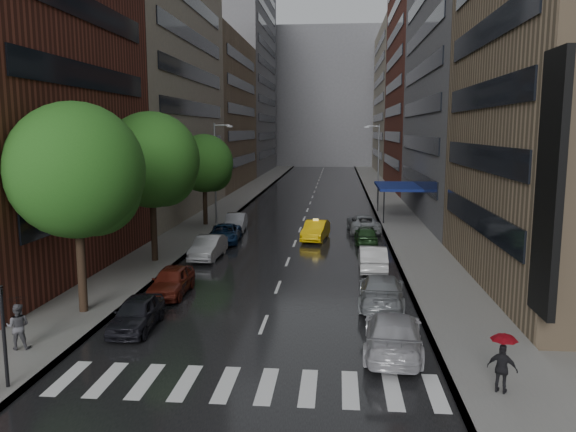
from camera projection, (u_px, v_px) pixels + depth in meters
The scene contains 20 objects.
ground at pixel (250, 361), 20.97m from camera, with size 220.00×220.00×0.00m, color gray.
road at pixel (312, 199), 70.19m from camera, with size 14.00×140.00×0.01m, color black.
sidewalk_left at pixel (241, 197), 70.96m from camera, with size 4.00×140.00×0.15m, color gray.
sidewalk_right at pixel (384, 199), 69.39m from camera, with size 4.00×140.00×0.15m, color gray.
crosswalk at pixel (246, 385), 18.98m from camera, with size 13.15×2.80×0.01m.
buildings_left at pixel (207, 76), 77.71m from camera, with size 8.00×108.00×38.00m.
buildings_right at pixel (430, 80), 73.19m from camera, with size 8.05×109.10×36.00m.
building_far at pixel (325, 98), 134.69m from camera, with size 40.00×14.00×32.00m, color slate.
tree_near at pixel (76, 171), 25.31m from camera, with size 6.17×6.17×9.84m.
tree_mid at pixel (151, 160), 35.54m from camera, with size 6.10×6.10×9.72m.
tree_far at pixel (204, 163), 49.61m from camera, with size 5.15×5.15×8.20m.
taxi at pixel (316, 230), 43.92m from camera, with size 1.61×4.62×1.52m, color #ECB70C.
parked_cars_left at pixel (206, 249), 37.06m from camera, with size 2.66×28.30×1.52m.
parked_cars_right at pixel (373, 259), 34.17m from camera, with size 2.87×31.58×1.57m.
ped_black_umbrella at pixel (17, 318), 21.60m from camera, with size 1.00×0.98×2.09m.
ped_red_umbrella at pixel (503, 358), 17.97m from camera, with size 1.02×0.82×2.01m.
traffic_light at pixel (3, 326), 18.25m from camera, with size 0.18×0.15×3.45m.
street_lamp_left at pixel (216, 171), 50.43m from camera, with size 1.74×0.22×9.00m.
street_lamp_right at pixel (378, 162), 63.85m from camera, with size 1.74×0.22×9.00m.
awning at pixel (398, 186), 54.16m from camera, with size 4.00×8.00×3.12m.
Camera 1 is at (3.19, -19.69, 8.57)m, focal length 35.00 mm.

